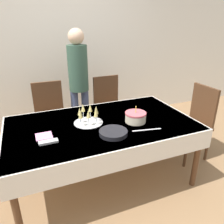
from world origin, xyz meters
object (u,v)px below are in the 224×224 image
Objects in this scene: dining_chair_far_right at (109,106)px; plate_stack_main at (113,133)px; birthday_cake at (136,117)px; champagne_tray at (88,115)px; person_standing at (78,77)px; dining_chair_far_left at (50,114)px; dining_chair_right_end at (195,119)px.

plate_stack_main is at bearing -109.47° from dining_chair_far_right.
birthday_cake is 0.38m from plate_stack_main.
plate_stack_main is (0.15, -0.34, -0.07)m from champagne_tray.
person_standing is at bearing 161.34° from dining_chair_far_right.
dining_chair_far_left is 1.95m from dining_chair_right_end.
plate_stack_main is 1.34m from person_standing.
dining_chair_far_right is 4.32× the size of birthday_cake.
dining_chair_far_left reaches higher than birthday_cake.
dining_chair_far_left is 0.66m from person_standing.
dining_chair_right_end is at bearing -2.04° from champagne_tray.
champagne_tray is (-0.48, 0.17, 0.04)m from birthday_cake.
dining_chair_right_end is at bearing 12.76° from plate_stack_main.
dining_chair_right_end is 1.34m from plate_stack_main.
dining_chair_right_end reaches higher than plate_stack_main.
dining_chair_right_end is at bearing -38.61° from person_standing.
dining_chair_right_end is 3.58× the size of plate_stack_main.
dining_chair_far_left is 0.93m from champagne_tray.
dining_chair_far_left is 0.87m from dining_chair_far_right.
birthday_cake reaches higher than champagne_tray.
person_standing is (0.46, 0.14, 0.46)m from dining_chair_far_left.
birthday_cake is at bearing 28.06° from plate_stack_main.
dining_chair_far_left is 1.00× the size of dining_chair_right_end.
birthday_cake is 0.74× the size of champagne_tray.
dining_chair_far_right is 3.58× the size of plate_stack_main.
person_standing is (-0.41, 0.14, 0.46)m from dining_chair_far_right.
champagne_tray is 0.38m from plate_stack_main.
plate_stack_main is (0.45, -1.18, 0.21)m from dining_chair_far_left.
plate_stack_main is 0.17× the size of person_standing.
person_standing is at bearing 16.86° from dining_chair_far_left.
dining_chair_far_right reaches higher than champagne_tray.
plate_stack_main is (-0.42, -1.18, 0.21)m from dining_chair_far_right.
person_standing is (-1.28, 1.03, 0.46)m from dining_chair_right_end.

